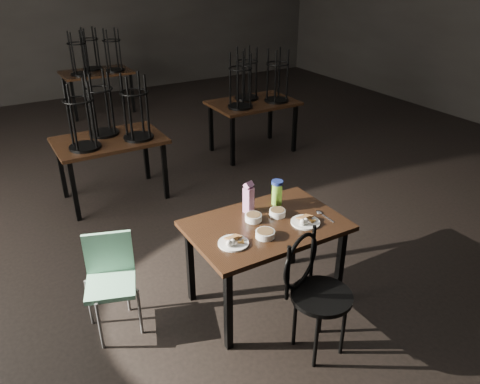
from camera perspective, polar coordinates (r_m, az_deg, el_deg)
main_table at (r=3.69m, az=3.16°, el=-4.90°), size 1.20×0.80×0.75m
plate_left at (r=3.39m, az=-0.83°, el=-6.09°), size 0.22×0.22×0.07m
plate_right at (r=3.67m, az=8.00°, el=-3.52°), size 0.23×0.23×0.07m
bowl_near at (r=3.67m, az=1.64°, el=-3.10°), size 0.13×0.13×0.05m
bowl_far at (r=3.75m, az=4.58°, el=-2.51°), size 0.13×0.13×0.05m
bowl_big at (r=3.47m, az=3.09°, el=-5.11°), size 0.14×0.14×0.05m
juice_carton at (r=3.75m, az=1.05°, el=-0.75°), size 0.08×0.08×0.27m
water_bottle at (r=3.89m, az=4.53°, el=-0.02°), size 0.12×0.12×0.21m
spoon at (r=3.83m, az=9.79°, el=-2.55°), size 0.04×0.21×0.01m
bentwood_chair at (r=3.38m, az=8.90°, el=-11.23°), size 0.49×0.48×0.92m
school_chair at (r=3.70m, az=-15.54°, el=-9.70°), size 0.46×0.46×0.78m
bg_table_left at (r=5.52m, az=-15.69°, el=6.49°), size 1.20×0.80×1.48m
bg_table_right at (r=6.75m, az=1.67°, el=11.15°), size 1.20×0.80×1.48m
bg_table_far at (r=9.01m, az=-17.15°, el=14.04°), size 1.20×0.80×1.48m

